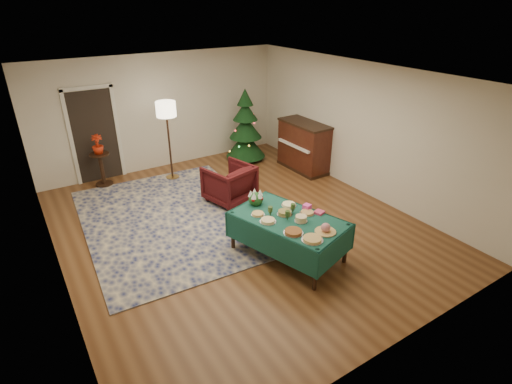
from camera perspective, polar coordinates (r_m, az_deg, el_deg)
room_shell at (r=6.88m, az=-2.91°, el=5.05°), size 7.00×7.00×7.00m
doorway at (r=9.60m, az=-22.05°, el=7.74°), size 1.08×0.04×2.16m
rug at (r=7.82m, az=-11.59°, el=-3.60°), size 3.45×4.38×0.02m
buffet_table at (r=6.36m, az=4.64°, el=-4.83°), size 1.52×2.01×0.70m
platter_0 at (r=5.78m, az=8.05°, el=-6.67°), size 0.31×0.31×0.04m
platter_1 at (r=5.97m, az=9.91°, el=-5.21°), size 0.32×0.32×0.15m
platter_2 at (r=5.90m, az=5.36°, el=-5.70°), size 0.30×0.30×0.05m
platter_3 at (r=6.20m, az=6.45°, el=-3.83°), size 0.21×0.21×0.09m
platter_4 at (r=6.44m, az=7.33°, el=-2.95°), size 0.24×0.24×0.04m
platter_5 at (r=6.16m, az=1.72°, el=-4.12°), size 0.26×0.26×0.05m
platter_6 at (r=6.37m, az=4.12°, el=-2.98°), size 0.25×0.25×0.07m
platter_7 at (r=6.65m, az=4.71°, el=-1.81°), size 0.25×0.25×0.04m
platter_8 at (r=6.35m, az=0.26°, el=-3.16°), size 0.22×0.22×0.04m
goblet_0 at (r=6.30m, az=2.05°, el=-2.72°), size 0.07×0.07×0.16m
goblet_1 at (r=6.40m, az=5.28°, el=-2.31°), size 0.07×0.07×0.16m
goblet_2 at (r=6.19m, az=4.52°, el=-3.35°), size 0.07×0.07×0.16m
napkin_stack at (r=6.48m, az=9.02°, el=-2.87°), size 0.17×0.17×0.04m
gift_box at (r=6.54m, az=7.29°, el=-2.17°), size 0.14×0.14×0.09m
centerpiece at (r=6.62m, az=-0.03°, el=-0.84°), size 0.25×0.25×0.29m
armchair at (r=8.13m, az=-3.85°, el=1.48°), size 1.01×0.98×0.87m
floor_lamp at (r=9.06m, az=-12.68°, el=10.82°), size 0.43×0.43×1.79m
side_table at (r=9.49m, az=-21.14°, el=2.96°), size 0.42×0.42×0.75m
potted_plant at (r=9.31m, az=-21.63°, el=5.80°), size 0.24×0.42×0.24m
christmas_tree at (r=10.20m, az=-1.52°, el=9.05°), size 1.33×1.33×1.83m
piano at (r=9.71m, az=6.81°, el=6.44°), size 0.66×1.37×1.17m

